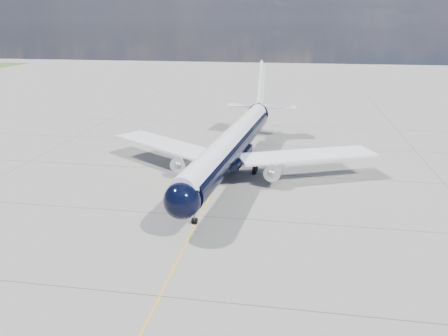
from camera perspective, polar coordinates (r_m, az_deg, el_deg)
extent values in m
plane|color=gray|center=(67.15, 0.43, 0.90)|extent=(320.00, 320.00, 0.00)
cube|color=#E0A80B|center=(62.47, -0.27, -0.49)|extent=(0.16, 160.00, 0.01)
cylinder|color=black|center=(60.16, 0.95, 2.83)|extent=(7.43, 37.32, 3.71)
sphere|color=black|center=(42.52, -5.48, -4.24)|extent=(4.07, 4.07, 3.71)
cone|color=black|center=(81.87, 4.89, 7.52)|extent=(4.38, 7.18, 3.71)
cylinder|color=white|center=(59.90, 0.95, 3.69)|extent=(6.82, 39.18, 2.90)
cube|color=black|center=(42.15, -5.59, -3.67)|extent=(2.45, 1.40, 0.54)
cube|color=white|center=(64.86, -7.58, 3.06)|extent=(18.31, 14.49, 0.31)
cube|color=white|center=(60.28, 10.80, 1.66)|extent=(19.22, 11.62, 0.31)
cube|color=black|center=(60.55, 0.94, 1.59)|extent=(5.07, 10.14, 0.98)
cylinder|color=silver|center=(60.76, -5.33, 0.94)|extent=(2.63, 4.69, 2.19)
cylinder|color=silver|center=(57.77, 6.59, -0.06)|extent=(2.63, 4.69, 2.19)
sphere|color=gray|center=(58.94, -6.01, 0.35)|extent=(1.18, 1.18, 1.07)
sphere|color=gray|center=(55.85, 6.27, -0.73)|extent=(1.18, 1.18, 1.07)
cube|color=white|center=(60.71, -5.29, 1.66)|extent=(0.53, 3.13, 1.07)
cube|color=white|center=(57.72, 6.64, 0.69)|extent=(0.53, 3.13, 1.07)
cube|color=white|center=(80.56, 4.93, 10.93)|extent=(0.93, 6.20, 8.33)
cube|color=white|center=(81.72, 4.91, 8.06)|extent=(12.95, 4.39, 0.21)
cylinder|color=gray|center=(46.63, -3.91, -5.91)|extent=(0.19, 0.19, 2.05)
cylinder|color=black|center=(47.06, -4.12, -6.86)|extent=(0.24, 0.70, 0.68)
cylinder|color=black|center=(46.95, -3.66, -6.91)|extent=(0.24, 0.70, 0.68)
cylinder|color=gray|center=(63.11, -1.50, 0.96)|extent=(0.28, 0.28, 1.86)
cylinder|color=gray|center=(61.71, 4.08, 0.50)|extent=(0.28, 0.28, 1.86)
cylinder|color=black|center=(62.87, -1.63, 0.14)|extent=(0.55, 1.11, 1.07)
cylinder|color=black|center=(63.84, -1.35, 0.44)|extent=(0.55, 1.11, 1.07)
cylinder|color=black|center=(61.46, 3.97, -0.35)|extent=(0.55, 1.11, 1.07)
cylinder|color=black|center=(62.46, 4.16, -0.03)|extent=(0.55, 1.11, 1.07)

